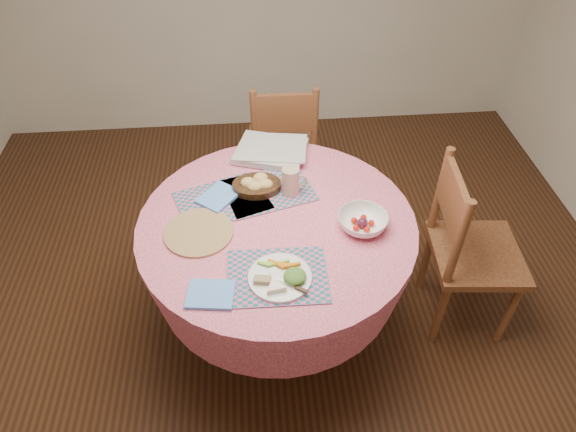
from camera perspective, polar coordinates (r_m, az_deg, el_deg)
The scene contains 15 objects.
ground at distance 2.83m, azimuth -1.03°, elevation -11.71°, with size 4.00×4.00×0.00m, color #331C0F.
dining_table at distance 2.40m, azimuth -1.19°, elevation -4.00°, with size 1.24×1.24×0.75m.
chair_right at distance 2.65m, azimuth 19.31°, elevation -3.36°, with size 0.46×0.48×0.96m.
chair_back at distance 3.22m, azimuth -0.50°, elevation 8.13°, with size 0.43×0.41×0.92m.
placemat_front at distance 2.04m, azimuth -1.20°, elevation -6.69°, with size 0.40×0.30×0.01m, color #126964.
placemat_left at distance 2.38m, azimuth -7.31°, elevation 1.67°, with size 0.40×0.30×0.01m, color #126964.
placemat_back at distance 2.42m, azimuth -2.19°, elevation 2.89°, with size 0.40×0.30×0.01m, color #126964.
wicker_trivet at distance 2.24m, azimuth -9.88°, elevation -1.80°, with size 0.30×0.30×0.01m, color #986C41.
napkin_near at distance 2.00m, azimuth -8.60°, elevation -8.60°, with size 0.18×0.14×0.01m, color #5992E7.
napkin_far at distance 2.39m, azimuth -7.72°, elevation 2.12°, with size 0.18×0.14×0.01m, color #5992E7.
dinner_plate at distance 2.02m, azimuth -0.68°, elevation -6.78°, with size 0.25×0.25×0.05m.
bread_bowl at distance 2.41m, azimuth -3.48°, elevation 3.53°, with size 0.23×0.23×0.08m.
latte_mug at distance 2.36m, azimuth 0.35°, elevation 3.91°, with size 0.12×0.08×0.14m.
fruit_bowl at distance 2.24m, azimuth 8.29°, elevation -0.65°, with size 0.28×0.28×0.07m.
newspaper_stack at distance 2.64m, azimuth -1.85°, elevation 7.28°, with size 0.41×0.36×0.04m.
Camera 1 is at (-0.09, -1.64, 2.31)m, focal length 32.00 mm.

